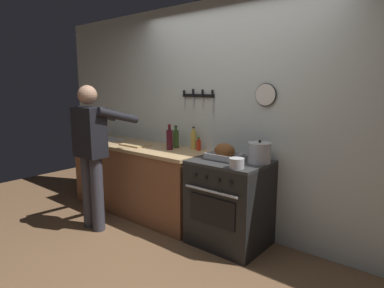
{
  "coord_description": "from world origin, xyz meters",
  "views": [
    {
      "loc": [
        2.0,
        -1.79,
        1.66
      ],
      "look_at": [
        -0.18,
        0.85,
        1.05
      ],
      "focal_mm": 30.78,
      "sensor_mm": 36.0,
      "label": 1
    }
  ],
  "objects_px": {
    "saucepan": "(237,163)",
    "bottle_cooking_oil": "(193,140)",
    "stock_pot": "(259,153)",
    "bottle_wine_red": "(170,139)",
    "stove": "(230,203)",
    "bottle_hot_sauce": "(199,145)",
    "roasting_pan": "(225,152)",
    "cutting_board": "(135,145)",
    "person_cook": "(92,148)",
    "bottle_olive_oil": "(176,138)"
  },
  "relations": [
    {
      "from": "stock_pot",
      "to": "bottle_wine_red",
      "type": "relative_size",
      "value": 0.76
    },
    {
      "from": "cutting_board",
      "to": "bottle_wine_red",
      "type": "distance_m",
      "value": 0.54
    },
    {
      "from": "bottle_hot_sauce",
      "to": "stock_pot",
      "type": "bearing_deg",
      "value": -7.64
    },
    {
      "from": "saucepan",
      "to": "cutting_board",
      "type": "height_order",
      "value": "saucepan"
    },
    {
      "from": "bottle_olive_oil",
      "to": "bottle_cooking_oil",
      "type": "distance_m",
      "value": 0.24
    },
    {
      "from": "saucepan",
      "to": "bottle_wine_red",
      "type": "relative_size",
      "value": 0.47
    },
    {
      "from": "cutting_board",
      "to": "bottle_hot_sauce",
      "type": "relative_size",
      "value": 2.29
    },
    {
      "from": "stove",
      "to": "bottle_cooking_oil",
      "type": "bearing_deg",
      "value": 160.72
    },
    {
      "from": "person_cook",
      "to": "bottle_olive_oil",
      "type": "distance_m",
      "value": 1.0
    },
    {
      "from": "stock_pot",
      "to": "saucepan",
      "type": "height_order",
      "value": "stock_pot"
    },
    {
      "from": "stock_pot",
      "to": "bottle_wine_red",
      "type": "bearing_deg",
      "value": -176.59
    },
    {
      "from": "cutting_board",
      "to": "person_cook",
      "type": "bearing_deg",
      "value": -92.09
    },
    {
      "from": "bottle_wine_red",
      "to": "cutting_board",
      "type": "bearing_deg",
      "value": -170.73
    },
    {
      "from": "stock_pot",
      "to": "cutting_board",
      "type": "bearing_deg",
      "value": -174.76
    },
    {
      "from": "bottle_wine_red",
      "to": "bottle_hot_sauce",
      "type": "bearing_deg",
      "value": 31.59
    },
    {
      "from": "stove",
      "to": "cutting_board",
      "type": "xyz_separation_m",
      "value": [
        -1.4,
        -0.05,
        0.46
      ]
    },
    {
      "from": "bottle_wine_red",
      "to": "saucepan",
      "type": "bearing_deg",
      "value": -13.08
    },
    {
      "from": "saucepan",
      "to": "stove",
      "type": "bearing_deg",
      "value": 133.63
    },
    {
      "from": "stove",
      "to": "bottle_olive_oil",
      "type": "xyz_separation_m",
      "value": [
        -0.92,
        0.18,
        0.56
      ]
    },
    {
      "from": "saucepan",
      "to": "bottle_hot_sauce",
      "type": "bearing_deg",
      "value": 151.21
    },
    {
      "from": "bottle_hot_sauce",
      "to": "bottle_olive_oil",
      "type": "bearing_deg",
      "value": -173.58
    },
    {
      "from": "stock_pot",
      "to": "cutting_board",
      "type": "xyz_separation_m",
      "value": [
        -1.68,
        -0.15,
        -0.09
      ]
    },
    {
      "from": "bottle_cooking_oil",
      "to": "person_cook",
      "type": "bearing_deg",
      "value": -129.11
    },
    {
      "from": "bottle_wine_red",
      "to": "person_cook",
      "type": "bearing_deg",
      "value": -127.59
    },
    {
      "from": "stove",
      "to": "person_cook",
      "type": "relative_size",
      "value": 0.54
    },
    {
      "from": "cutting_board",
      "to": "bottle_olive_oil",
      "type": "distance_m",
      "value": 0.55
    },
    {
      "from": "bottle_olive_oil",
      "to": "bottle_hot_sauce",
      "type": "height_order",
      "value": "bottle_olive_oil"
    },
    {
      "from": "saucepan",
      "to": "bottle_cooking_oil",
      "type": "height_order",
      "value": "bottle_cooking_oil"
    },
    {
      "from": "bottle_cooking_oil",
      "to": "bottle_wine_red",
      "type": "height_order",
      "value": "bottle_wine_red"
    },
    {
      "from": "roasting_pan",
      "to": "cutting_board",
      "type": "height_order",
      "value": "roasting_pan"
    },
    {
      "from": "stove",
      "to": "person_cook",
      "type": "bearing_deg",
      "value": -154.73
    },
    {
      "from": "saucepan",
      "to": "cutting_board",
      "type": "xyz_separation_m",
      "value": [
        -1.62,
        0.17,
        -0.04
      ]
    },
    {
      "from": "stock_pot",
      "to": "person_cook",
      "type": "bearing_deg",
      "value": -155.47
    },
    {
      "from": "stove",
      "to": "stock_pot",
      "type": "relative_size",
      "value": 3.9
    },
    {
      "from": "bottle_hot_sauce",
      "to": "cutting_board",
      "type": "bearing_deg",
      "value": -161.85
    },
    {
      "from": "saucepan",
      "to": "bottle_wine_red",
      "type": "height_order",
      "value": "bottle_wine_red"
    },
    {
      "from": "cutting_board",
      "to": "bottle_cooking_oil",
      "type": "height_order",
      "value": "bottle_cooking_oil"
    },
    {
      "from": "roasting_pan",
      "to": "bottle_cooking_oil",
      "type": "relative_size",
      "value": 1.3
    },
    {
      "from": "bottle_cooking_oil",
      "to": "bottle_wine_red",
      "type": "bearing_deg",
      "value": -133.81
    },
    {
      "from": "bottle_olive_oil",
      "to": "bottle_wine_red",
      "type": "bearing_deg",
      "value": -77.7
    },
    {
      "from": "person_cook",
      "to": "bottle_cooking_oil",
      "type": "xyz_separation_m",
      "value": [
        0.74,
        0.91,
        0.06
      ]
    },
    {
      "from": "cutting_board",
      "to": "bottle_hot_sauce",
      "type": "distance_m",
      "value": 0.86
    },
    {
      "from": "cutting_board",
      "to": "bottle_hot_sauce",
      "type": "xyz_separation_m",
      "value": [
        0.82,
        0.27,
        0.05
      ]
    },
    {
      "from": "stove",
      "to": "bottle_hot_sauce",
      "type": "xyz_separation_m",
      "value": [
        -0.59,
        0.22,
        0.51
      ]
    },
    {
      "from": "bottle_cooking_oil",
      "to": "bottle_hot_sauce",
      "type": "xyz_separation_m",
      "value": [
        0.1,
        -0.02,
        -0.05
      ]
    },
    {
      "from": "person_cook",
      "to": "roasting_pan",
      "type": "distance_m",
      "value": 1.51
    },
    {
      "from": "person_cook",
      "to": "bottle_olive_oil",
      "type": "height_order",
      "value": "person_cook"
    },
    {
      "from": "person_cook",
      "to": "stock_pot",
      "type": "bearing_deg",
      "value": -77.21
    },
    {
      "from": "roasting_pan",
      "to": "bottle_cooking_oil",
      "type": "distance_m",
      "value": 0.65
    },
    {
      "from": "saucepan",
      "to": "person_cook",
      "type": "bearing_deg",
      "value": -164.6
    }
  ]
}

